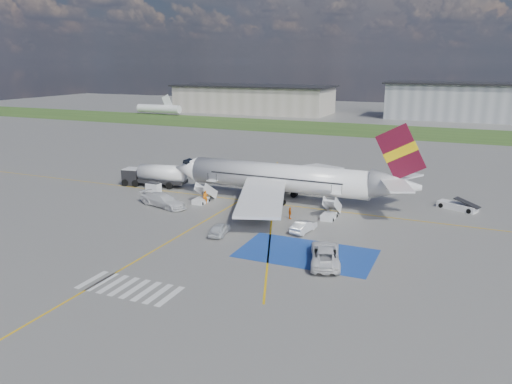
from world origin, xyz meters
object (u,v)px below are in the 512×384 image
Objects in this scene: van_white_a at (325,251)px; airliner at (289,178)px; car_silver_a at (220,229)px; fuel_tanker at (155,177)px; belt_loader at (458,207)px; car_silver_b at (304,226)px; van_white_b at (163,198)px; gpu_cart at (154,189)px.

airliner is at bearing -77.29° from van_white_a.
car_silver_a is 13.67m from van_white_a.
car_silver_a is at bearing -47.67° from fuel_tanker.
fuel_tanker is 38.71m from van_white_a.
airliner is 6.53× the size of belt_loader.
car_silver_b is 9.07m from van_white_a.
belt_loader is 32.97m from car_silver_a.
van_white_b is (-14.97, -9.17, -2.23)m from airliner.
gpu_cart reaches higher than car_silver_a.
airliner is 8.71× the size of car_silver_b.
car_silver_b is (-16.17, -17.06, 0.29)m from belt_loader.
fuel_tanker is 26.02m from car_silver_a.
car_silver_b is at bearing -80.35° from van_white_b.
airliner is at bearing -8.46° from fuel_tanker.
gpu_cart is (2.43, -4.00, -0.70)m from fuel_tanker.
van_white_a is (31.03, -15.45, 0.35)m from gpu_cart.
belt_loader is (42.44, 9.31, -0.37)m from gpu_cart.
van_white_b is (-21.10, 2.54, 0.47)m from car_silver_b.
gpu_cart reaches higher than car_silver_b.
car_silver_a is at bearing -116.13° from belt_loader.
car_silver_a is at bearing -103.59° from van_white_b.
fuel_tanker is 11.95m from van_white_b.
fuel_tanker reaches higher than belt_loader.
fuel_tanker reaches higher than car_silver_a.
fuel_tanker is 1.77× the size of van_white_a.
gpu_cart is 27.39m from car_silver_b.
belt_loader reaches higher than car_silver_a.
van_white_a is (4.76, -7.70, 0.43)m from car_silver_b.
van_white_b is (5.17, -5.21, 0.38)m from gpu_cart.
fuel_tanker is 45.20m from belt_loader.
van_white_a reaches higher than gpu_cart.
fuel_tanker reaches higher than van_white_b.
airliner reaches higher than fuel_tanker.
van_white_b is at bearing 4.06° from car_silver_b.
car_silver_a is at bearing -98.45° from airliner.
gpu_cart reaches higher than belt_loader.
airliner is at bearing -144.01° from belt_loader.
fuel_tanker is 1.89× the size of belt_loader.
gpu_cart is 7.35m from van_white_b.
car_silver_b is 0.71× the size of van_white_b.
van_white_b is (-12.53, 7.26, 0.45)m from car_silver_a.
gpu_cart is at bearing -67.07° from fuel_tanker.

